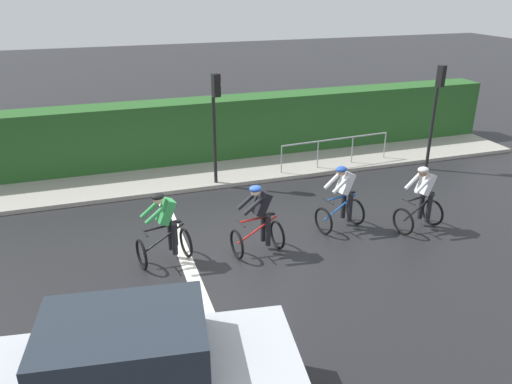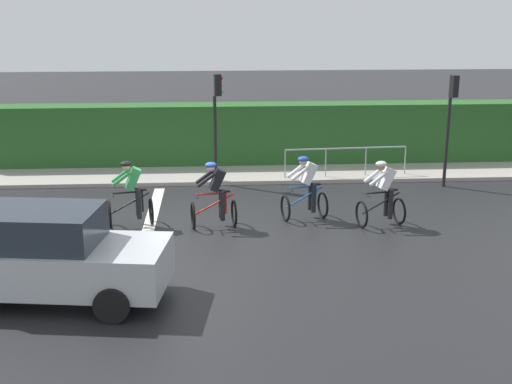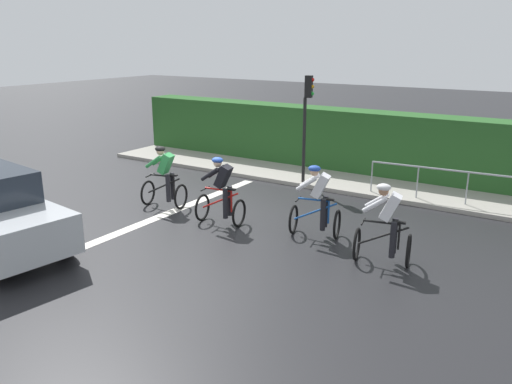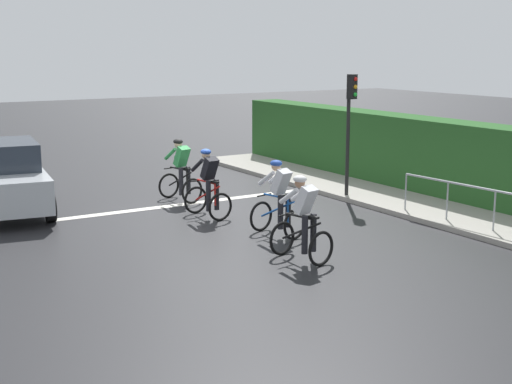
% 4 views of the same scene
% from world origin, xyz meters
% --- Properties ---
extents(ground_plane, '(80.00, 80.00, 0.00)m').
position_xyz_m(ground_plane, '(0.00, 0.00, 0.00)').
color(ground_plane, black).
extents(sidewalk_kerb, '(2.80, 18.81, 0.12)m').
position_xyz_m(sidewalk_kerb, '(-5.14, 2.00, 0.06)').
color(sidewalk_kerb, '#9E998E').
rests_on(sidewalk_kerb, ground).
extents(stone_wall_low, '(0.44, 18.81, 0.60)m').
position_xyz_m(stone_wall_low, '(-6.04, 2.00, 0.30)').
color(stone_wall_low, gray).
rests_on(stone_wall_low, ground).
extents(hedge_wall, '(1.10, 18.81, 2.11)m').
position_xyz_m(hedge_wall, '(-6.34, 2.00, 1.05)').
color(hedge_wall, '#265623').
rests_on(hedge_wall, ground).
extents(road_marking_stop_line, '(7.00, 0.30, 0.01)m').
position_xyz_m(road_marking_stop_line, '(0.00, -1.16, 0.00)').
color(road_marking_stop_line, silver).
rests_on(road_marking_stop_line, ground).
extents(cyclist_lead, '(0.89, 1.20, 1.66)m').
position_xyz_m(cyclist_lead, '(0.34, 4.63, 0.80)').
color(cyclist_lead, black).
rests_on(cyclist_lead, ground).
extents(cyclist_second, '(0.90, 1.20, 1.66)m').
position_xyz_m(cyclist_second, '(-0.31, 2.81, 0.80)').
color(cyclist_second, black).
rests_on(cyclist_second, ground).
extents(cyclist_mid, '(0.82, 1.16, 1.66)m').
position_xyz_m(cyclist_mid, '(0.19, 0.49, 0.80)').
color(cyclist_mid, black).
rests_on(cyclist_mid, ground).
extents(cyclist_fourth, '(0.88, 1.19, 1.66)m').
position_xyz_m(cyclist_fourth, '(-0.06, -1.57, 0.80)').
color(cyclist_fourth, black).
rests_on(cyclist_fourth, ground).
extents(car_silver, '(2.31, 4.29, 1.76)m').
position_xyz_m(car_silver, '(4.20, -2.53, 0.87)').
color(car_silver, '#B7BCC1').
rests_on(car_silver, ground).
extents(traffic_light_near_crossing, '(0.24, 0.31, 3.34)m').
position_xyz_m(traffic_light_near_crossing, '(-3.99, 0.59, 2.22)').
color(traffic_light_near_crossing, black).
rests_on(traffic_light_near_crossing, ground).
extents(traffic_light_far_junction, '(0.25, 0.31, 3.34)m').
position_xyz_m(traffic_light_far_junction, '(-3.22, 7.49, 2.22)').
color(traffic_light_far_junction, black).
rests_on(traffic_light_far_junction, ground).
extents(pedestrian_railing_kerbside, '(0.32, 3.90, 1.03)m').
position_xyz_m(pedestrian_railing_kerbside, '(-4.24, 4.61, 0.80)').
color(pedestrian_railing_kerbside, '#999EA3').
rests_on(pedestrian_railing_kerbside, ground).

